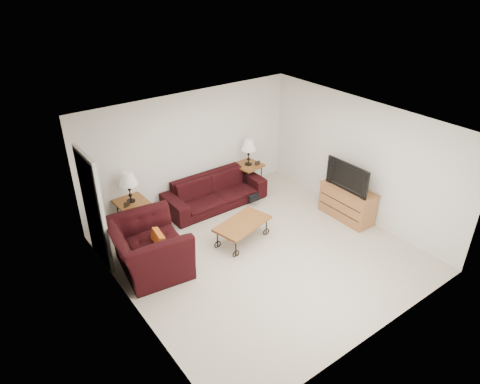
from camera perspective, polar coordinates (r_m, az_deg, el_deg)
name	(u,v)px	position (r m, az deg, el deg)	size (l,w,h in m)	color
ground	(262,253)	(8.16, 2.94, -8.09)	(5.00, 5.00, 0.00)	beige
wall_back	(190,149)	(9.33, -6.59, 5.65)	(5.00, 0.02, 2.50)	silver
wall_front	(383,269)	(6.09, 18.40, -9.70)	(5.00, 0.02, 2.50)	silver
wall_left	(128,246)	(6.42, -14.54, -6.89)	(0.02, 5.00, 2.50)	silver
wall_right	(359,159)	(9.11, 15.50, 4.17)	(0.02, 5.00, 2.50)	silver
ceiling	(266,127)	(6.95, 3.46, 8.61)	(5.00, 5.00, 0.00)	white
doorway	(93,210)	(7.89, -18.90, -2.32)	(0.08, 0.94, 2.04)	black
sofa	(215,192)	(9.49, -3.34, 0.07)	(2.28, 0.89, 0.67)	black
side_table_left	(133,215)	(8.93, -13.96, -2.96)	(0.58, 0.58, 0.64)	#985F26
side_table_right	(248,176)	(10.17, 1.10, 2.07)	(0.57, 0.57, 0.62)	#985F26
lamp_left	(129,187)	(8.62, -14.46, 0.64)	(0.36, 0.36, 0.64)	black
lamp_right	(248,152)	(9.91, 1.13, 5.30)	(0.35, 0.35, 0.62)	black
photo_frame_left	(127,204)	(8.57, -14.76, -1.59)	(0.13, 0.02, 0.11)	black
photo_frame_right	(257,163)	(9.99, 2.32, 3.85)	(0.12, 0.02, 0.10)	black
coffee_table	(242,232)	(8.36, 0.32, -5.26)	(1.11, 0.60, 0.42)	#985F26
armchair	(149,248)	(7.69, -12.01, -7.22)	(1.39, 1.21, 0.90)	black
throw_pillow	(157,243)	(7.66, -10.88, -6.62)	(0.41, 0.11, 0.41)	red
tv_stand	(347,203)	(9.29, 14.01, -1.42)	(0.48, 1.16, 0.70)	#AE7340
television	(351,176)	(8.98, 14.41, 2.11)	(1.04, 0.14, 0.60)	black
backpack	(250,194)	(9.56, 1.36, -0.23)	(0.39, 0.30, 0.50)	black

